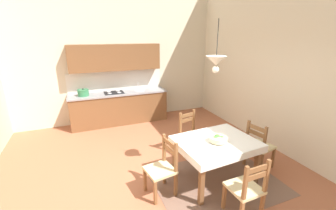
{
  "coord_description": "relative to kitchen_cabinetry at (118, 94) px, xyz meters",
  "views": [
    {
      "loc": [
        -1.05,
        -3.1,
        2.46
      ],
      "look_at": [
        0.46,
        0.65,
        1.15
      ],
      "focal_mm": 23.59,
      "sensor_mm": 36.0,
      "label": 1
    }
  ],
  "objects": [
    {
      "name": "dining_table",
      "position": [
        1.05,
        -3.31,
        -0.23
      ],
      "size": [
        1.37,
        1.11,
        0.75
      ],
      "color": "brown",
      "rests_on": "ground_plane"
    },
    {
      "name": "dining_chair_window_side",
      "position": [
        2.03,
        -3.3,
        -0.41
      ],
      "size": [
        0.49,
        0.49,
        0.93
      ],
      "color": "#D1BC89",
      "rests_on": "ground_plane"
    },
    {
      "name": "area_rug",
      "position": [
        1.05,
        -3.41,
        -0.85
      ],
      "size": [
        2.1,
        1.6,
        0.01
      ],
      "primitive_type": "cube",
      "color": "brown",
      "rests_on": "ground_plane"
    },
    {
      "name": "pendant_lamp",
      "position": [
        1.02,
        -3.19,
        1.2
      ],
      "size": [
        0.32,
        0.32,
        0.8
      ],
      "color": "black"
    },
    {
      "name": "dining_chair_tv_side",
      "position": [
        0.08,
        -3.3,
        -0.41
      ],
      "size": [
        0.48,
        0.48,
        0.93
      ],
      "color": "#D1BC89",
      "rests_on": "ground_plane"
    },
    {
      "name": "ground_plane",
      "position": [
        0.09,
        -3.01,
        -0.91
      ],
      "size": [
        6.25,
        7.16,
        0.1
      ],
      "primitive_type": "cube",
      "color": "#A86042"
    },
    {
      "name": "wall_back",
      "position": [
        0.09,
        0.33,
        1.18
      ],
      "size": [
        6.25,
        0.12,
        4.08
      ],
      "primitive_type": "cube",
      "color": "beige",
      "rests_on": "ground_plane"
    },
    {
      "name": "dining_chair_kitchen_side",
      "position": [
        1.06,
        -2.39,
        -0.41
      ],
      "size": [
        0.5,
        0.5,
        0.93
      ],
      "color": "#D1BC89",
      "rests_on": "ground_plane"
    },
    {
      "name": "kitchen_cabinetry",
      "position": [
        0.0,
        0.0,
        0.0
      ],
      "size": [
        2.68,
        0.63,
        2.2
      ],
      "color": "brown",
      "rests_on": "ground_plane"
    },
    {
      "name": "dining_chair_camera_side",
      "position": [
        0.98,
        -4.18,
        -0.41
      ],
      "size": [
        0.44,
        0.44,
        0.93
      ],
      "color": "#D1BC89",
      "rests_on": "ground_plane"
    },
    {
      "name": "wall_right",
      "position": [
        2.98,
        -3.01,
        1.18
      ],
      "size": [
        0.12,
        7.16,
        4.08
      ],
      "primitive_type": "cube",
      "color": "beige",
      "rests_on": "ground_plane"
    },
    {
      "name": "fruit_bowl",
      "position": [
        1.04,
        -3.37,
        -0.04
      ],
      "size": [
        0.3,
        0.3,
        0.12
      ],
      "color": "beige",
      "rests_on": "dining_table"
    }
  ]
}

